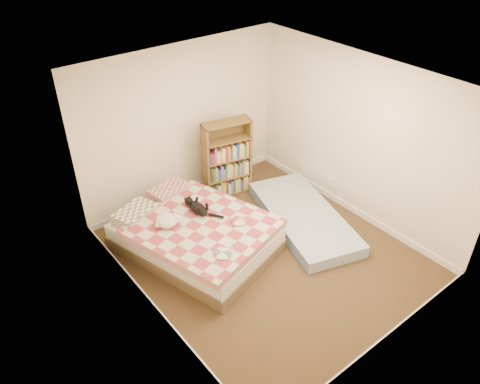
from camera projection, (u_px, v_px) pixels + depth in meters
room at (268, 182)px, 5.93m from camera, size 3.51×4.01×2.51m
bed at (194, 234)px, 6.56m from camera, size 1.99×2.43×0.56m
bookshelf at (226, 166)px, 7.62m from camera, size 0.84×0.43×1.31m
floor_mattress at (303, 217)px, 7.14m from camera, size 1.53×2.29×0.19m
black_cat at (197, 207)px, 6.55m from camera, size 0.23×0.66×0.15m
white_dog at (167, 221)px, 6.27m from camera, size 0.38×0.40×0.15m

